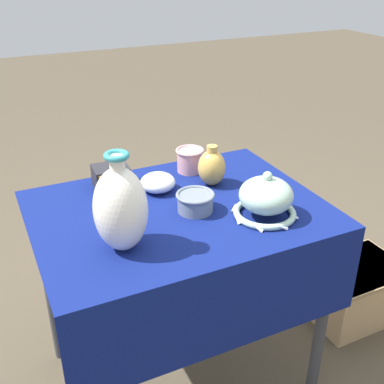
{
  "coord_description": "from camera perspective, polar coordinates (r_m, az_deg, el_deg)",
  "views": [
    {
      "loc": [
        -0.58,
        -1.33,
        1.6
      ],
      "look_at": [
        -0.0,
        -0.12,
        0.91
      ],
      "focal_mm": 45.0,
      "sensor_mm": 36.0,
      "label": 1
    }
  ],
  "objects": [
    {
      "name": "ground_plane",
      "position": [
        2.16,
        -1.36,
        -20.51
      ],
      "size": [
        14.0,
        14.0,
        0.0
      ],
      "primitive_type": "plane",
      "color": "#4C4233"
    },
    {
      "name": "bowl_shallow_porcelain",
      "position": [
        1.77,
        -4.08,
        1.15
      ],
      "size": [
        0.13,
        0.13,
        0.07
      ],
      "primitive_type": "ellipsoid",
      "color": "white",
      "rests_on": "display_table"
    },
    {
      "name": "wooden_crate",
      "position": [
        2.45,
        18.69,
        -10.88
      ],
      "size": [
        0.43,
        0.33,
        0.27
      ],
      "rotation": [
        0.0,
        0.0,
        0.01
      ],
      "color": "tan",
      "rests_on": "ground_plane"
    },
    {
      "name": "cup_wide_slate",
      "position": [
        1.63,
        0.39,
        -1.11
      ],
      "size": [
        0.13,
        0.13,
        0.07
      ],
      "color": "slate",
      "rests_on": "display_table"
    },
    {
      "name": "jar_round_ochre",
      "position": [
        1.8,
        2.35,
        2.94
      ],
      "size": [
        0.1,
        0.1,
        0.16
      ],
      "color": "gold",
      "rests_on": "display_table"
    },
    {
      "name": "cup_wide_rose",
      "position": [
        1.91,
        -0.25,
        3.89
      ],
      "size": [
        0.11,
        0.11,
        0.09
      ],
      "color": "#D19399",
      "rests_on": "display_table"
    },
    {
      "name": "display_table",
      "position": [
        1.69,
        -1.32,
        -5.04
      ],
      "size": [
        0.99,
        0.74,
        0.79
      ],
      "color": "#38383D",
      "rests_on": "ground_plane"
    },
    {
      "name": "mosaic_tile_box",
      "position": [
        1.81,
        -9.55,
        1.79
      ],
      "size": [
        0.13,
        0.12,
        0.08
      ],
      "rotation": [
        0.0,
        0.0,
        -0.04
      ],
      "color": "#232328",
      "rests_on": "display_table"
    },
    {
      "name": "vase_dome_bell",
      "position": [
        1.6,
        8.73,
        -0.8
      ],
      "size": [
        0.22,
        0.22,
        0.17
      ],
      "color": "#A8CCB7",
      "rests_on": "display_table"
    },
    {
      "name": "vase_tall_bulbous",
      "position": [
        1.4,
        -8.46,
        -1.92
      ],
      "size": [
        0.16,
        0.16,
        0.31
      ],
      "color": "white",
      "rests_on": "display_table"
    }
  ]
}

